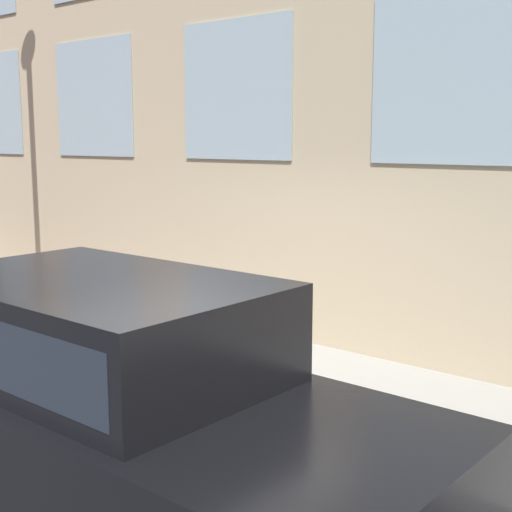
% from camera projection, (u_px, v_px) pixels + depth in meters
% --- Properties ---
extents(ground_plane, '(80.00, 80.00, 0.00)m').
position_uv_depth(ground_plane, '(187.00, 419.00, 6.72)').
color(ground_plane, '#2D2D30').
extents(sidewalk, '(2.34, 60.00, 0.17)m').
position_uv_depth(sidewalk, '(265.00, 379.00, 7.59)').
color(sidewalk, '#9E9B93').
rests_on(sidewalk, ground_plane).
extents(fire_hydrant, '(0.37, 0.47, 0.81)m').
position_uv_depth(fire_hydrant, '(231.00, 344.00, 7.13)').
color(fire_hydrant, gold).
rests_on(fire_hydrant, sidewalk).
extents(person, '(0.27, 0.18, 1.12)m').
position_uv_depth(person, '(281.00, 323.00, 6.94)').
color(person, '#726651').
rests_on(person, sidewalk).
extents(parked_car_black_near, '(1.89, 5.38, 1.65)m').
position_uv_depth(parked_car_black_near, '(98.00, 378.00, 5.13)').
color(parked_car_black_near, black).
rests_on(parked_car_black_near, ground_plane).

